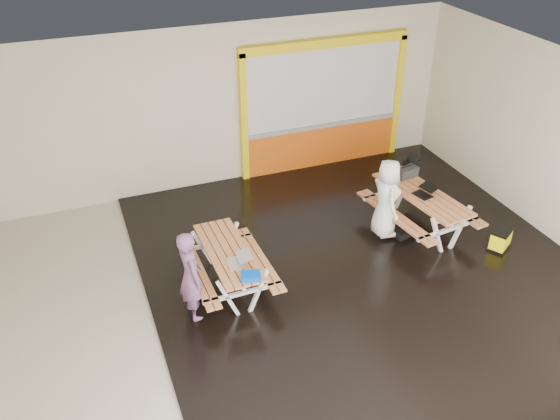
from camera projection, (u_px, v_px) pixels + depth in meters
name	position (u px, v px, depth m)	size (l,w,h in m)	color
room	(301.00, 198.00, 9.18)	(10.02, 8.02, 3.52)	beige
deck	(363.00, 268.00, 10.47)	(7.50, 7.98, 0.05)	black
kiosk	(323.00, 108.00, 13.13)	(3.88, 0.16, 3.00)	#D15712
picnic_table_left	(229.00, 260.00, 9.73)	(1.35, 1.95, 0.77)	#DA8A53
picnic_table_right	(421.00, 202.00, 11.20)	(1.72, 2.31, 0.85)	#DA8A53
person_left	(191.00, 276.00, 9.02)	(0.57, 0.38, 1.57)	#6F486E
person_right	(386.00, 198.00, 10.86)	(0.75, 0.49, 1.53)	white
laptop_left	(239.00, 260.00, 9.33)	(0.40, 0.37, 0.16)	silver
laptop_right	(425.00, 192.00, 11.02)	(0.46, 0.42, 0.16)	black
blue_pouch	(251.00, 276.00, 9.00)	(0.30, 0.21, 0.09)	#0044CE
toolbox	(407.00, 172.00, 11.59)	(0.47, 0.30, 0.25)	black
backpack	(411.00, 169.00, 12.08)	(0.36, 0.26, 0.56)	black
dark_case	(403.00, 232.00, 11.28)	(0.39, 0.30, 0.15)	black
fluke_bag	(501.00, 239.00, 10.86)	(0.54, 0.49, 0.39)	black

